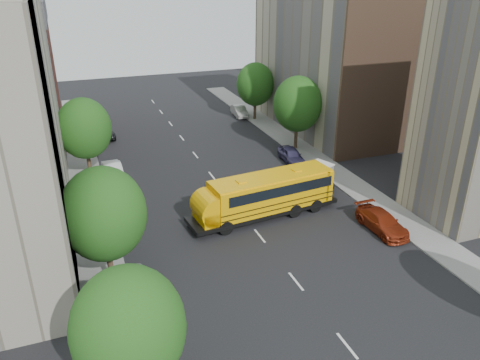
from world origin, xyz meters
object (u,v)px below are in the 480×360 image
parked_car_5 (240,111)px  street_tree_5 (255,84)px  parked_car_2 (102,132)px  school_bus (262,194)px  parked_car_4 (291,155)px  street_tree_4 (298,104)px  parked_car_1 (112,169)px  street_tree_0 (129,328)px  street_tree_1 (104,214)px  safari_truck (306,182)px  parked_car_3 (382,222)px  street_tree_2 (84,129)px  parked_car_0 (137,281)px

parked_car_5 → street_tree_5: bearing=-51.9°
street_tree_5 → parked_car_2: bearing=-178.4°
school_bus → parked_car_4: bearing=46.8°
street_tree_4 → school_bus: (-9.66, -13.23, -3.10)m
parked_car_1 → parked_car_5: parked_car_1 is taller
street_tree_0 → street_tree_1: size_ratio=0.94×
street_tree_5 → parked_car_1: bearing=-147.6°
street_tree_0 → school_bus: (12.34, 14.77, -2.66)m
street_tree_0 → street_tree_5: (22.00, 40.00, 0.06)m
safari_truck → parked_car_3: size_ratio=1.23×
parked_car_3 → parked_car_4: parked_car_4 is taller
parked_car_4 → parked_car_5: size_ratio=1.02×
parked_car_1 → parked_car_3: (18.01, -17.77, -0.03)m
safari_truck → parked_car_2: 27.10m
parked_car_1 → street_tree_4: bearing=179.7°
street_tree_1 → street_tree_2: size_ratio=1.03×
street_tree_2 → parked_car_1: (2.01, -0.70, -4.07)m
street_tree_2 → parked_car_4: 20.50m
parked_car_4 → parked_car_2: bearing=144.5°
street_tree_2 → school_bus: size_ratio=0.60×
parked_car_2 → parked_car_5: 18.59m
parked_car_1 → street_tree_5: bearing=-149.8°
street_tree_0 → parked_car_1: size_ratio=1.61×
street_tree_1 → parked_car_1: 17.92m
safari_truck → parked_car_1: size_ratio=1.34×
street_tree_4 → parked_car_4: (-2.20, -3.40, -4.32)m
street_tree_1 → safari_truck: bearing=22.0°
street_tree_1 → parked_car_0: bearing=-44.4°
street_tree_2 → parked_car_4: street_tree_2 is taller
school_bus → safari_truck: bearing=17.9°
school_bus → parked_car_0: 12.61m
parked_car_0 → parked_car_2: size_ratio=0.81×
street_tree_0 → parked_car_2: (2.20, 39.43, -3.93)m
street_tree_5 → parked_car_2: 20.21m
street_tree_2 → parked_car_0: size_ratio=1.86×
parked_car_3 → parked_car_5: 32.56m
street_tree_5 → school_bus: (-9.66, -25.23, -2.72)m
street_tree_5 → street_tree_4: bearing=-90.0°
street_tree_5 → parked_car_4: street_tree_5 is taller
street_tree_4 → parked_car_2: street_tree_4 is taller
parked_car_1 → parked_car_5: 23.75m
street_tree_1 → parked_car_2: (2.20, 29.43, -4.24)m
parked_car_1 → parked_car_5: (18.59, 14.78, -0.04)m
street_tree_0 → street_tree_4: (22.00, 28.00, 0.43)m
parked_car_0 → parked_car_1: size_ratio=0.90×
street_tree_5 → parked_car_0: 37.74m
parked_car_0 → parked_car_5: parked_car_5 is taller
street_tree_0 → parked_car_0: (1.40, 8.63, -3.93)m
school_bus → parked_car_1: school_bus is taller
street_tree_5 → parked_car_4: size_ratio=1.70×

